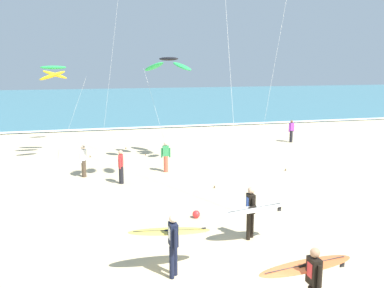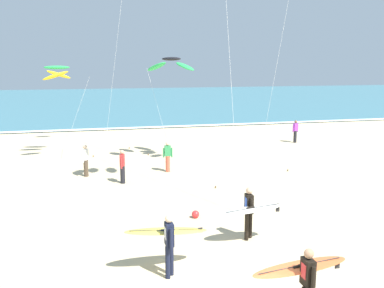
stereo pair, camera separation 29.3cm
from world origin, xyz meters
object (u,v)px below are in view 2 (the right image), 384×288
Objects in this scene: bystander_green_top at (168,156)px; surfer_third at (251,209)px; kite_arc_emerald_near at (57,73)px; bystander_red_top at (122,166)px; surfer_lead at (303,274)px; bystander_purple_top at (295,131)px; kite_arc_charcoal_low at (171,64)px; beach_ball at (196,214)px; surfer_trailing at (168,236)px; bystander_white_top at (86,160)px.

surfer_third is at bearing -84.51° from bystander_green_top.
kite_arc_emerald_near is (-6.37, 13.81, 3.96)m from surfer_third.
bystander_green_top is 1.00× the size of bystander_red_top.
bystander_purple_top is at bearing 63.00° from surfer_lead.
surfer_third is 17.88m from bystander_purple_top.
bystander_green_top is (5.49, -4.59, -4.19)m from kite_arc_emerald_near.
kite_arc_emerald_near is 3.40× the size of bystander_purple_top.
beach_ball is (-1.00, -9.38, -5.34)m from kite_arc_charcoal_low.
kite_arc_emerald_near is 0.92× the size of kite_arc_charcoal_low.
bystander_green_top is 11.91m from bystander_purple_top.
bystander_purple_top is (12.32, 16.64, -0.23)m from surfer_trailing.
kite_arc_emerald_near is 3.40× the size of bystander_red_top.
bystander_purple_top is at bearing 22.26° from bystander_white_top.
surfer_trailing is 1.42× the size of bystander_white_top.
surfer_trailing is 1.16× the size of surfer_third.
bystander_white_top is (1.38, -4.51, -4.19)m from kite_arc_emerald_near.
surfer_lead is 21.71m from bystander_purple_top.
surfer_lead is 0.98× the size of surfer_trailing.
surfer_third is at bearing -66.37° from bystander_red_top.
bystander_red_top is at bearing 112.56° from beach_ball.
bystander_green_top is (2.01, 10.67, -0.23)m from surfer_trailing.
surfer_trailing is at bearing -126.51° from bystander_purple_top.
surfer_third is 0.36× the size of kite_arc_emerald_near.
beach_ball is at bearing 96.31° from surfer_lead.
surfer_trailing is at bearing -114.40° from beach_ball.
surfer_third is 1.23× the size of bystander_purple_top.
bystander_green_top is at bearing 79.32° from surfer_trailing.
surfer_third is at bearing -61.77° from bystander_white_top.
bystander_green_top is 2.93m from bystander_red_top.
kite_arc_emerald_near is at bearing -174.99° from bystander_purple_top.
beach_ball is at bearing -67.44° from bystander_red_top.
surfer_lead is at bearing -83.69° from beach_ball.
bystander_white_top is 5.68× the size of beach_ball.
surfer_third reaches higher than beach_ball.
kite_arc_charcoal_low reaches higher than surfer_lead.
surfer_third is 7.00× the size of beach_ball.
bystander_white_top is 1.00× the size of bystander_purple_top.
surfer_lead is at bearing -76.18° from bystander_red_top.
kite_arc_charcoal_low is (0.28, 15.92, 4.44)m from surfer_lead.
bystander_green_top is (-0.45, 13.37, -0.24)m from surfer_lead.
kite_arc_emerald_near is 6.31m from bystander_white_top.
bystander_purple_top is 5.68× the size of beach_ball.
beach_ball is at bearing 115.91° from surfer_third.
kite_arc_charcoal_low is (6.22, -2.04, 0.48)m from kite_arc_emerald_near.
bystander_green_top and bystander_red_top have the same top height.
kite_arc_emerald_near is at bearing 107.04° from bystander_white_top.
kite_arc_charcoal_low reaches higher than surfer_trailing.
surfer_lead reaches higher than bystander_purple_top.
kite_arc_emerald_near is 3.40× the size of bystander_white_top.
surfer_trailing is 14.20m from kite_arc_charcoal_low.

